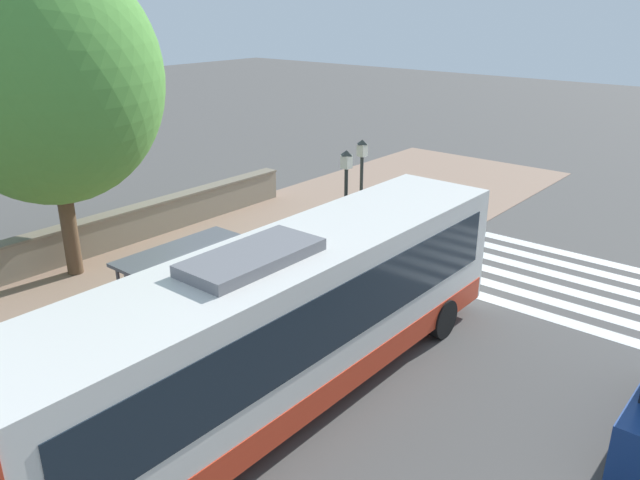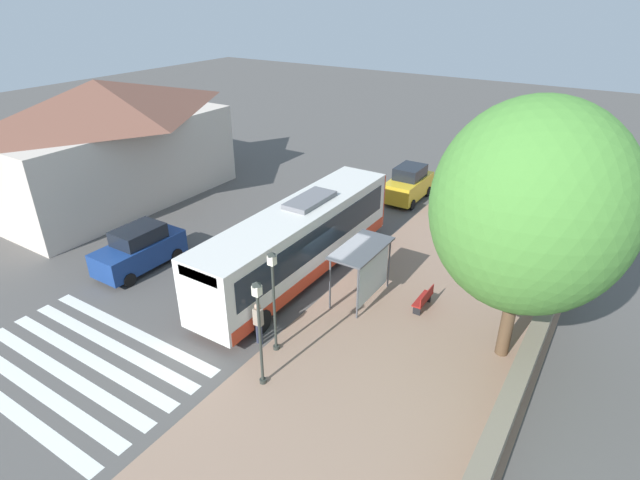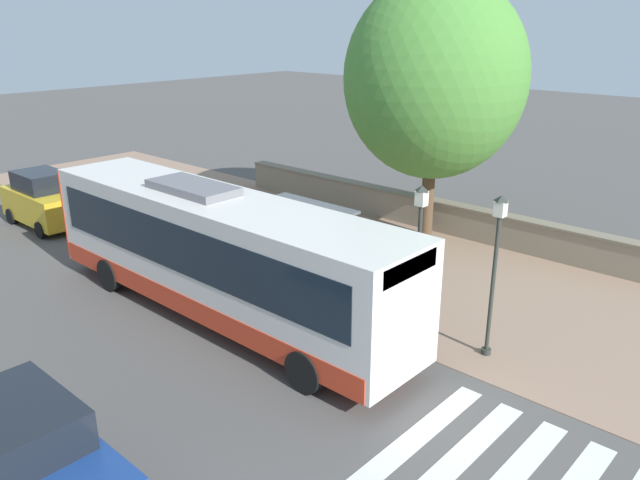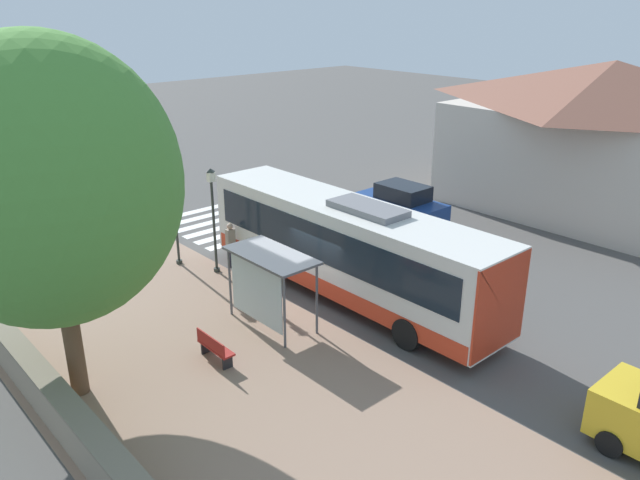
# 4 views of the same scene
# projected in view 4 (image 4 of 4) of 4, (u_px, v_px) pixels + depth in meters

# --- Properties ---
(ground_plane) EXTENTS (120.00, 120.00, 0.00)m
(ground_plane) POSITION_uv_depth(u_px,v_px,m) (303.00, 309.00, 21.29)
(ground_plane) COLOR #514F4C
(ground_plane) RESTS_ON ground
(sidewalk_plaza) EXTENTS (9.00, 44.00, 0.02)m
(sidewalk_plaza) POSITION_uv_depth(u_px,v_px,m) (187.00, 355.00, 18.48)
(sidewalk_plaza) COLOR #937560
(sidewalk_plaza) RESTS_ON ground
(crosswalk_stripes) EXTENTS (9.00, 5.25, 0.01)m
(crosswalk_stripes) POSITION_uv_depth(u_px,v_px,m) (259.00, 214.00, 30.78)
(crosswalk_stripes) COLOR silver
(crosswalk_stripes) RESTS_ON ground
(stone_wall) EXTENTS (0.60, 20.00, 1.22)m
(stone_wall) POSITION_uv_depth(u_px,v_px,m) (45.00, 392.00, 15.74)
(stone_wall) COLOR gray
(stone_wall) RESTS_ON ground
(background_building) EXTENTS (8.47, 14.52, 7.33)m
(background_building) POSITION_uv_depth(u_px,v_px,m) (604.00, 139.00, 29.37)
(background_building) COLOR beige
(background_building) RESTS_ON ground
(bus) EXTENTS (2.61, 12.32, 3.61)m
(bus) POSITION_uv_depth(u_px,v_px,m) (347.00, 247.00, 21.57)
(bus) COLOR silver
(bus) RESTS_ON ground
(bus_shelter) EXTENTS (1.58, 3.16, 2.46)m
(bus_shelter) POSITION_uv_depth(u_px,v_px,m) (268.00, 268.00, 19.49)
(bus_shelter) COLOR #515459
(bus_shelter) RESTS_ON ground
(pedestrian) EXTENTS (0.34, 0.24, 1.80)m
(pedestrian) POSITION_uv_depth(u_px,v_px,m) (231.00, 241.00, 24.32)
(pedestrian) COLOR #2D3347
(pedestrian) RESTS_ON ground
(bench) EXTENTS (0.40, 1.41, 0.88)m
(bench) POSITION_uv_depth(u_px,v_px,m) (214.00, 348.00, 18.02)
(bench) COLOR maroon
(bench) RESTS_ON ground
(street_lamp_near) EXTENTS (0.28, 0.28, 4.13)m
(street_lamp_near) POSITION_uv_depth(u_px,v_px,m) (213.00, 212.00, 23.32)
(street_lamp_near) COLOR #2D332D
(street_lamp_near) RESTS_ON ground
(street_lamp_far) EXTENTS (0.28, 0.28, 4.05)m
(street_lamp_far) POSITION_uv_depth(u_px,v_px,m) (174.00, 207.00, 24.06)
(street_lamp_far) COLOR #2D332D
(street_lamp_far) RESTS_ON ground
(shade_tree) EXTENTS (6.37, 6.37, 9.34)m
(shade_tree) POSITION_uv_depth(u_px,v_px,m) (47.00, 183.00, 14.69)
(shade_tree) COLOR brown
(shade_tree) RESTS_ON ground
(parked_car_far_lane) EXTENTS (1.94, 4.31, 2.08)m
(parked_car_far_lane) POSITION_uv_depth(u_px,v_px,m) (401.00, 207.00, 28.54)
(parked_car_far_lane) COLOR navy
(parked_car_far_lane) RESTS_ON ground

